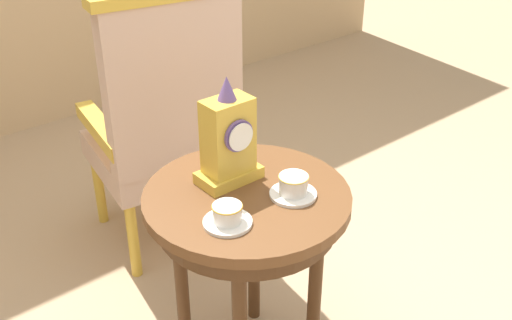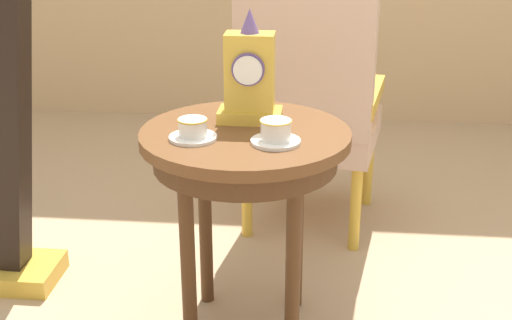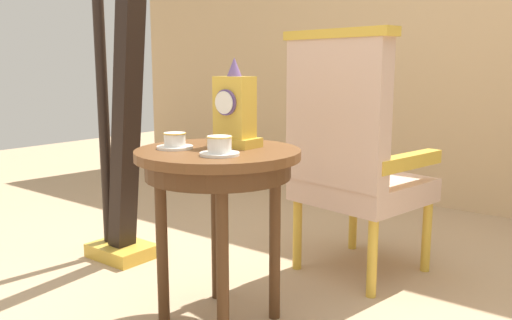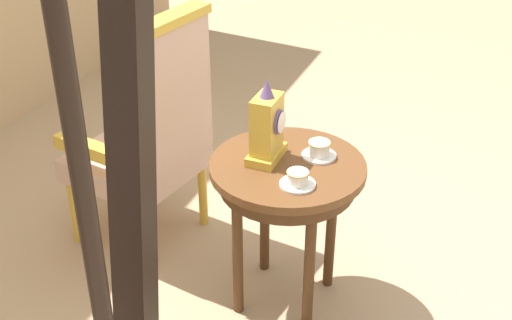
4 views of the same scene
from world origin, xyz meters
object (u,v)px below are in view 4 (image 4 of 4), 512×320
at_px(side_table, 287,183).
at_px(armchair, 150,132).
at_px(mantel_clock, 267,128).
at_px(harp, 125,261).
at_px(teacup_left, 298,179).
at_px(teacup_right, 319,150).

distance_m(side_table, armchair, 0.74).
relative_size(mantel_clock, armchair, 0.29).
height_order(side_table, mantel_clock, mantel_clock).
xyz_separation_m(mantel_clock, harp, (-0.84, 0.12, -0.05)).
bearing_deg(teacup_left, teacup_right, -2.48).
height_order(mantel_clock, harp, harp).
height_order(teacup_left, harp, harp).
distance_m(side_table, mantel_clock, 0.24).
distance_m(mantel_clock, armchair, 0.69).
bearing_deg(side_table, harp, 165.90).
bearing_deg(teacup_right, armchair, 84.51).
relative_size(teacup_right, harp, 0.07).
bearing_deg(teacup_left, armchair, 69.13).
height_order(teacup_right, mantel_clock, mantel_clock).
bearing_deg(armchair, teacup_right, -95.49).
height_order(mantel_clock, armchair, armchair).
bearing_deg(teacup_left, side_table, 32.33).
height_order(armchair, harp, harp).
relative_size(teacup_right, armchair, 0.12).
relative_size(side_table, teacup_right, 4.91).
bearing_deg(side_table, armchair, 76.69).
distance_m(teacup_left, harp, 0.76).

